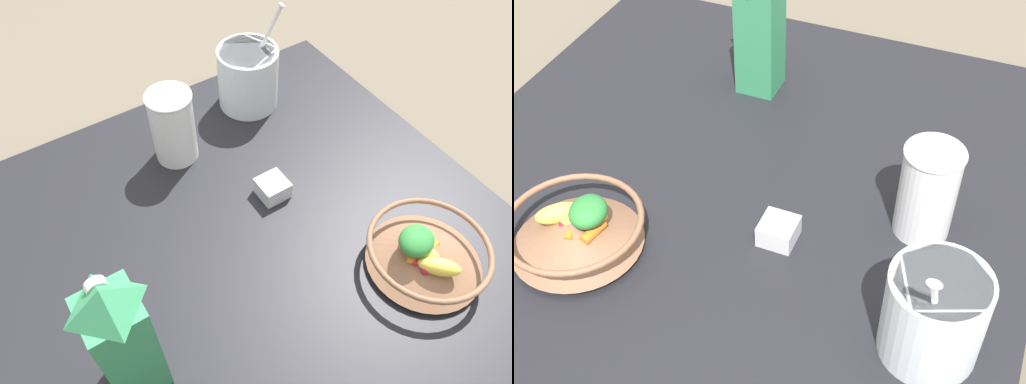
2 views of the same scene
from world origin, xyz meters
The scene contains 7 objects.
ground_plane centered at (0.00, 0.00, 0.00)m, with size 6.00×6.00×0.00m, color #665B4C.
countertop centered at (0.00, 0.00, 0.02)m, with size 0.99×0.99×0.05m.
fruit_bowl centered at (-0.26, 0.16, 0.08)m, with size 0.21×0.21×0.08m.
milk_carton centered at (0.23, 0.07, 0.18)m, with size 0.07×0.07×0.27m.
yogurt_tub centered at (-0.24, -0.37, 0.12)m, with size 0.15×0.13×0.22m.
drinking_cup centered at (-0.03, -0.31, 0.13)m, with size 0.09×0.09×0.16m.
spice_jar centered at (-0.13, -0.12, 0.06)m, with size 0.05×0.05×0.04m.
Camera 2 is at (-0.83, -0.39, 0.85)m, focal length 50.00 mm.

